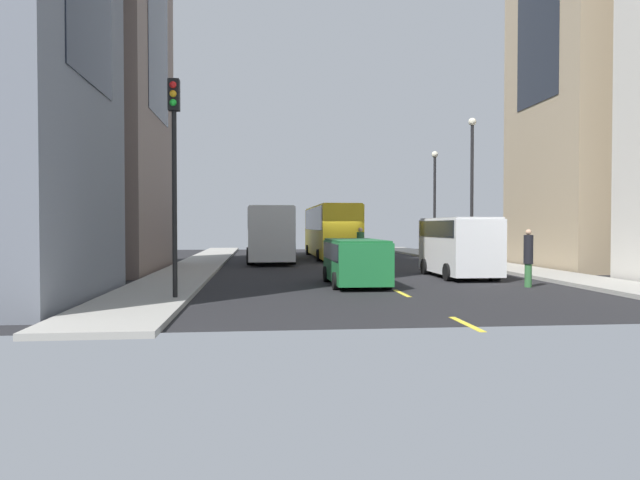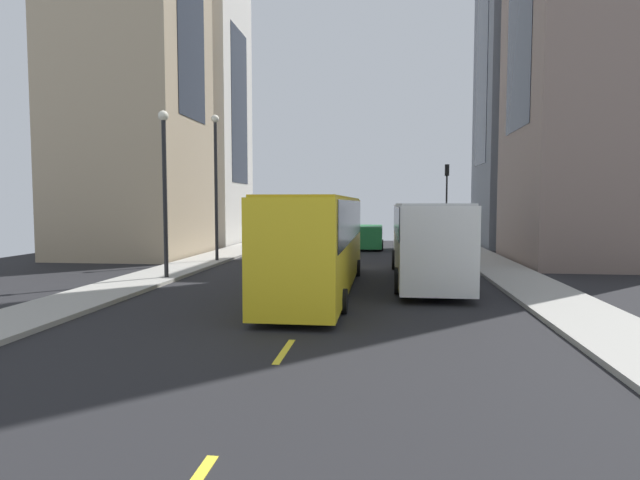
{
  "view_description": "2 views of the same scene",
  "coord_description": "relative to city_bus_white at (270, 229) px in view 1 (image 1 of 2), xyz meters",
  "views": [
    {
      "loc": [
        -4.63,
        -33.57,
        2.22
      ],
      "look_at": [
        -0.63,
        4.99,
        1.28
      ],
      "focal_mm": 32.4,
      "sensor_mm": 36.0,
      "label": 1
    },
    {
      "loc": [
        -2.24,
        26.54,
        3.35
      ],
      "look_at": [
        0.76,
        2.26,
        1.65
      ],
      "focal_mm": 29.57,
      "sensor_mm": 36.0,
      "label": 2
    }
  ],
  "objects": [
    {
      "name": "car_green_0",
      "position": [
        2.92,
        -15.6,
        -0.99
      ],
      "size": [
        2.07,
        4.74,
        1.72
      ],
      "color": "#1E7238",
      "rests_on": "ground"
    },
    {
      "name": "ground_plane",
      "position": [
        4.01,
        -3.34,
        -2.01
      ],
      "size": [
        42.72,
        42.72,
        0.0
      ],
      "primitive_type": "plane",
      "color": "black"
    },
    {
      "name": "lane_stripe_4",
      "position": [
        4.01,
        -0.34,
        -2.0
      ],
      "size": [
        0.16,
        2.0,
        0.01
      ],
      "primitive_type": "cube",
      "color": "yellow",
      "rests_on": "ground"
    },
    {
      "name": "streetlamp_near",
      "position": [
        11.21,
        1.42,
        2.52
      ],
      "size": [
        0.44,
        0.44,
        7.17
      ],
      "color": "black",
      "rests_on": "ground"
    },
    {
      "name": "lane_stripe_2",
      "position": [
        4.01,
        -12.34,
        -2.0
      ],
      "size": [
        0.16,
        2.0,
        0.01
      ],
      "primitive_type": "cube",
      "color": "yellow",
      "rests_on": "ground"
    },
    {
      "name": "streetlamp_far",
      "position": [
        11.21,
        -5.54,
        3.03
      ],
      "size": [
        0.44,
        0.44,
        8.13
      ],
      "color": "black",
      "rests_on": "ground"
    },
    {
      "name": "city_bus_white",
      "position": [
        0.0,
        0.0,
        0.0
      ],
      "size": [
        2.8,
        11.83,
        3.35
      ],
      "color": "silver",
      "rests_on": "ground"
    },
    {
      "name": "pedestrian_crossing_near",
      "position": [
        9.05,
        -16.92,
        -0.89
      ],
      "size": [
        0.34,
        0.34,
        2.11
      ],
      "rotation": [
        0.0,
        0.0,
        5.57
      ],
      "color": "#336B38",
      "rests_on": "ground"
    },
    {
      "name": "pedestrian_walking_far",
      "position": [
        3.82,
        -11.57,
        -0.86
      ],
      "size": [
        0.34,
        0.34,
        2.16
      ],
      "rotation": [
        0.0,
        0.0,
        1.1
      ],
      "color": "gold",
      "rests_on": "ground"
    },
    {
      "name": "streetcar_yellow",
      "position": [
        4.24,
        3.19,
        0.12
      ],
      "size": [
        2.7,
        13.4,
        3.59
      ],
      "color": "yellow",
      "rests_on": "ground"
    },
    {
      "name": "lane_stripe_7",
      "position": [
        4.01,
        17.66,
        -2.0
      ],
      "size": [
        0.16,
        2.0,
        0.01
      ],
      "primitive_type": "cube",
      "color": "yellow",
      "rests_on": "ground"
    },
    {
      "name": "sidewalk_west",
      "position": [
        -4.02,
        -3.34,
        -1.93
      ],
      "size": [
        2.66,
        44.0,
        0.15
      ],
      "primitive_type": "cube",
      "color": "#9E9B93",
      "rests_on": "ground"
    },
    {
      "name": "lane_stripe_1",
      "position": [
        4.01,
        -18.34,
        -2.0
      ],
      "size": [
        0.16,
        2.0,
        0.01
      ],
      "primitive_type": "cube",
      "color": "yellow",
      "rests_on": "ground"
    },
    {
      "name": "sidewalk_east",
      "position": [
        12.04,
        -3.34,
        -1.93
      ],
      "size": [
        2.66,
        44.0,
        0.15
      ],
      "primitive_type": "cube",
      "color": "#9E9B93",
      "rests_on": "ground"
    },
    {
      "name": "traffic_light_near_corner",
      "position": [
        -3.09,
        -19.86,
        2.49
      ],
      "size": [
        0.32,
        0.44,
        6.3
      ],
      "color": "black",
      "rests_on": "ground"
    },
    {
      "name": "lane_stripe_3",
      "position": [
        4.01,
        -6.34,
        -2.0
      ],
      "size": [
        0.16,
        2.0,
        0.01
      ],
      "primitive_type": "cube",
      "color": "yellow",
      "rests_on": "ground"
    },
    {
      "name": "lane_stripe_0",
      "position": [
        4.01,
        -24.34,
        -2.0
      ],
      "size": [
        0.16,
        2.0,
        0.01
      ],
      "primitive_type": "cube",
      "color": "yellow",
      "rests_on": "ground"
    },
    {
      "name": "lane_stripe_5",
      "position": [
        4.01,
        5.66,
        -2.0
      ],
      "size": [
        0.16,
        2.0,
        0.01
      ],
      "primitive_type": "cube",
      "color": "yellow",
      "rests_on": "ground"
    },
    {
      "name": "lane_stripe_6",
      "position": [
        4.01,
        11.66,
        -2.0
      ],
      "size": [
        0.16,
        2.0,
        0.01
      ],
      "primitive_type": "cube",
      "color": "yellow",
      "rests_on": "ground"
    },
    {
      "name": "delivery_van_white",
      "position": [
        7.91,
        -12.74,
        -0.5
      ],
      "size": [
        2.25,
        5.24,
        2.58
      ],
      "color": "white",
      "rests_on": "ground"
    }
  ]
}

